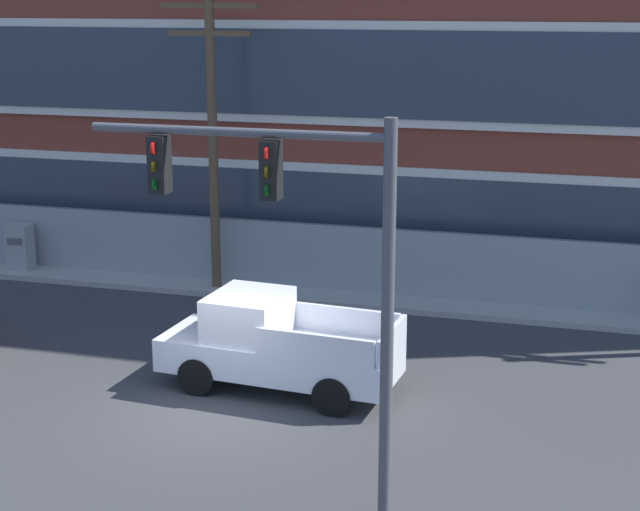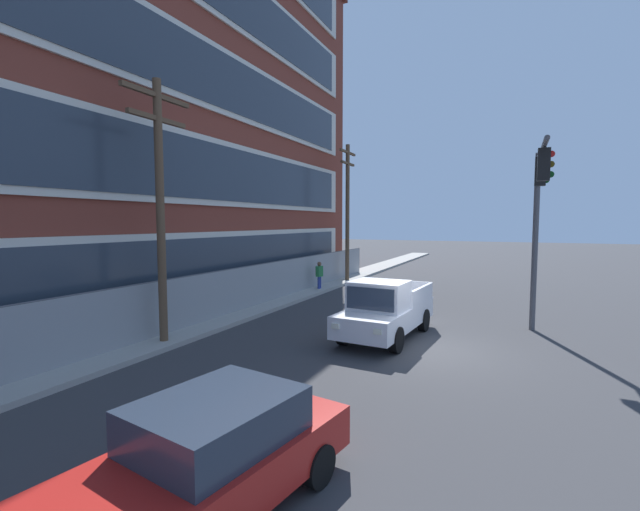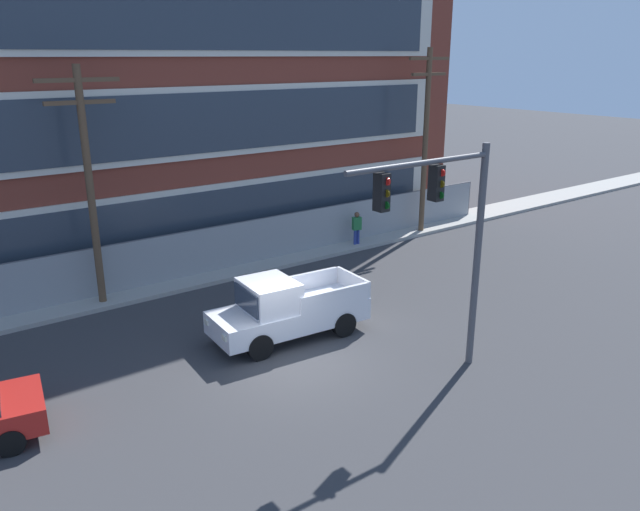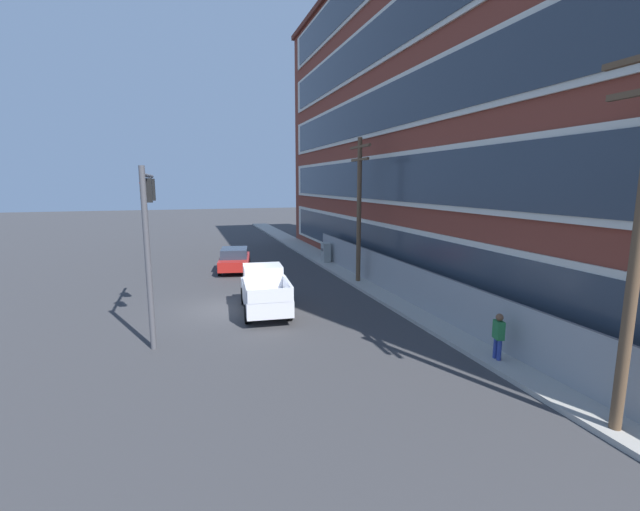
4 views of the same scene
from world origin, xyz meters
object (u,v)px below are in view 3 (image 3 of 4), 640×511
object	(u,v)px
traffic_signal_mast	(447,221)
pedestrian_near_cabinet	(357,227)
pickup_truck_white	(286,310)
utility_pole_near_corner	(89,177)
utility_pole_midblock	(426,134)

from	to	relation	value
traffic_signal_mast	pedestrian_near_cabinet	distance (m)	12.82
pickup_truck_white	utility_pole_near_corner	world-z (taller)	utility_pole_near_corner
pickup_truck_white	traffic_signal_mast	bearing A→B (deg)	-66.13
traffic_signal_mast	pedestrian_near_cabinet	world-z (taller)	traffic_signal_mast
traffic_signal_mast	pickup_truck_white	size ratio (longest dim) A/B	1.24
utility_pole_midblock	pickup_truck_white	bearing A→B (deg)	-153.64
utility_pole_near_corner	traffic_signal_mast	bearing A→B (deg)	-61.75
utility_pole_near_corner	pickup_truck_white	bearing A→B (deg)	-58.72
pedestrian_near_cabinet	pickup_truck_white	bearing A→B (deg)	-142.66
traffic_signal_mast	utility_pole_near_corner	size ratio (longest dim) A/B	0.77
utility_pole_near_corner	utility_pole_midblock	world-z (taller)	utility_pole_midblock
pickup_truck_white	utility_pole_near_corner	size ratio (longest dim) A/B	0.62
utility_pole_near_corner	pedestrian_near_cabinet	distance (m)	12.40
traffic_signal_mast	utility_pole_midblock	xyz separation A→B (m)	(10.19, 10.64, 0.46)
traffic_signal_mast	utility_pole_midblock	bearing A→B (deg)	46.25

